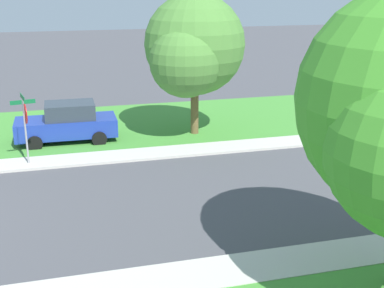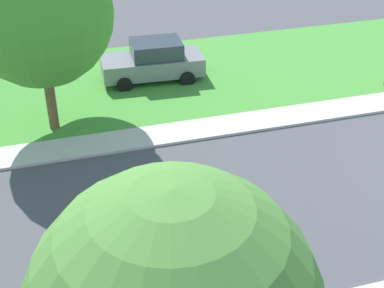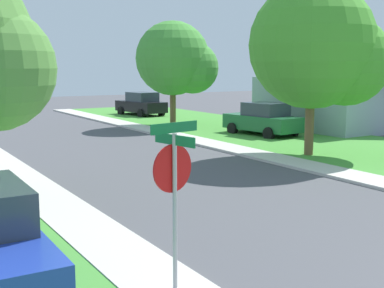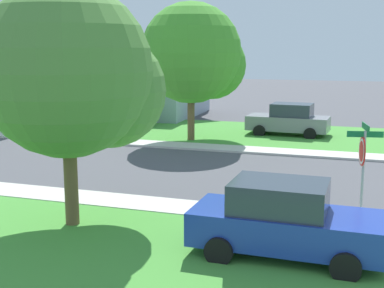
{
  "view_description": "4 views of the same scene",
  "coord_description": "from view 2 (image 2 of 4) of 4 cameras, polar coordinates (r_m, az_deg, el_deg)",
  "views": [
    {
      "loc": [
        15.35,
        5.49,
        6.88
      ],
      "look_at": [
        -1.38,
        9.98,
        1.4
      ],
      "focal_mm": 49.06,
      "sensor_mm": 36.0,
      "label": 1
    },
    {
      "loc": [
        -12.69,
        13.0,
        10.6
      ],
      "look_at": [
        1.68,
        8.79,
        1.4
      ],
      "focal_mm": 53.35,
      "sensor_mm": 36.0,
      "label": 2
    },
    {
      "loc": [
        -8.5,
        -2.48,
        3.61
      ],
      "look_at": [
        -0.79,
        10.13,
        1.4
      ],
      "focal_mm": 48.51,
      "sensor_mm": 36.0,
      "label": 3
    },
    {
      "loc": [
        -18.73,
        4.39,
        4.7
      ],
      "look_at": [
        -1.69,
        10.02,
        1.4
      ],
      "focal_mm": 49.2,
      "sensor_mm": 36.0,
      "label": 4
    }
  ],
  "objects": [
    {
      "name": "lawn_east",
      "position": [
        24.5,
        -12.45,
        5.26
      ],
      "size": [
        8.0,
        56.0,
        0.08
      ],
      "primitive_type": "cube",
      "color": "#479338",
      "rests_on": "ground"
    },
    {
      "name": "car_grey_behind_trees",
      "position": [
        24.67,
        -3.9,
        8.28
      ],
      "size": [
        2.22,
        4.39,
        1.76
      ],
      "color": "gray",
      "rests_on": "ground"
    },
    {
      "name": "sidewalk_east",
      "position": [
        20.36,
        -11.14,
        -0.3
      ],
      "size": [
        1.4,
        56.0,
        0.1
      ],
      "primitive_type": "cube",
      "color": "beige",
      "rests_on": "ground"
    },
    {
      "name": "tree_sidewalk_near",
      "position": [
        20.31,
        -14.56,
        12.45
      ],
      "size": [
        5.39,
        5.01,
        6.95
      ],
      "color": "brown",
      "rests_on": "ground"
    }
  ]
}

